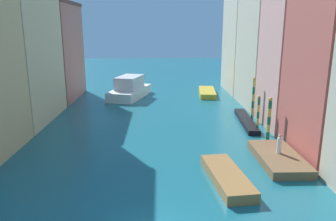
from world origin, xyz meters
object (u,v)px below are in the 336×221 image
Objects in this scene: mooring_pole_0 at (269,118)px; motorboat_1 at (227,177)px; person_on_dock at (279,145)px; mooring_pole_1 at (258,113)px; mooring_pole_2 at (253,100)px; waterfront_dock at (278,158)px; gondola_black at (246,121)px; vaporetto_white at (130,89)px; motorboat_0 at (207,92)px.

motorboat_1 is at bearing -123.31° from mooring_pole_0.
mooring_pole_1 reaches higher than person_on_dock.
mooring_pole_1 reaches higher than motorboat_1.
waterfront_dock is at bearing -95.26° from mooring_pole_2.
motorboat_1 is (-5.89, -14.87, -2.22)m from mooring_pole_2.
waterfront_dock is 11.84m from mooring_pole_2.
waterfront_dock is at bearing -94.42° from mooring_pole_1.
person_on_dock is 0.37× the size of mooring_pole_0.
gondola_black is (-0.77, -0.45, -2.33)m from mooring_pole_2.
mooring_pole_2 reaches higher than gondola_black.
waterfront_dock is at bearing -99.37° from mooring_pole_0.
gondola_black is at bearing -149.62° from mooring_pole_2.
waterfront_dock is at bearing 34.34° from motorboat_1.
vaporetto_white is at bearing 107.61° from motorboat_1.
mooring_pole_2 is 0.75× the size of motorboat_1.
motorboat_1 is (9.17, -28.89, -0.93)m from vaporetto_white.
mooring_pole_0 is at bearing -84.02° from gondola_black.
person_on_dock is at bearing -98.99° from mooring_pole_0.
motorboat_1 is (-5.44, -11.21, -1.59)m from mooring_pole_1.
vaporetto_white is at bearing 118.67° from waterfront_dock.
gondola_black is 16.15m from motorboat_0.
motorboat_1 is (-4.90, -3.52, -1.04)m from person_on_dock.
waterfront_dock is 5.76m from mooring_pole_0.
mooring_pole_0 reaches higher than vaporetto_white.
motorboat_0 is 30.58m from motorboat_1.
motorboat_1 is at bearing -109.54° from gondola_black.
vaporetto_white is (-14.89, 20.19, -0.84)m from mooring_pole_0.
motorboat_0 is at bearing 97.47° from gondola_black.
mooring_pole_0 is at bearing 81.01° from person_on_dock.
gondola_black is (14.29, -14.47, -1.03)m from vaporetto_white.
mooring_pole_1 is 19.44m from motorboat_0.
mooring_pole_0 is 0.54× the size of motorboat_0.
motorboat_1 is at bearing -145.66° from waterfront_dock.
mooring_pole_1 is 3.74m from mooring_pole_2.
mooring_pole_2 is at bearing 84.74° from waterfront_dock.
mooring_pole_1 reaches higher than motorboat_0.
gondola_black is at bearing 70.46° from motorboat_1.
person_on_dock is 10.96m from gondola_black.
mooring_pole_2 is (0.17, 6.17, 0.46)m from mooring_pole_0.
mooring_pole_2 reaches higher than motorboat_0.
mooring_pole_2 is 16.15m from motorboat_1.
motorboat_0 is (-2.70, 21.73, -1.74)m from mooring_pole_0.
mooring_pole_0 is 6.19m from mooring_pole_2.
vaporetto_white is 30.32m from motorboat_1.
mooring_pole_2 is at bearing 68.39° from motorboat_1.
person_on_dock reaches higher than motorboat_0.
mooring_pole_1 is at bearing 85.58° from waterfront_dock.
mooring_pole_1 is at bearing -50.43° from vaporetto_white.
waterfront_dock is at bearing -61.33° from vaporetto_white.
waterfront_dock is 0.88× the size of motorboat_0.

